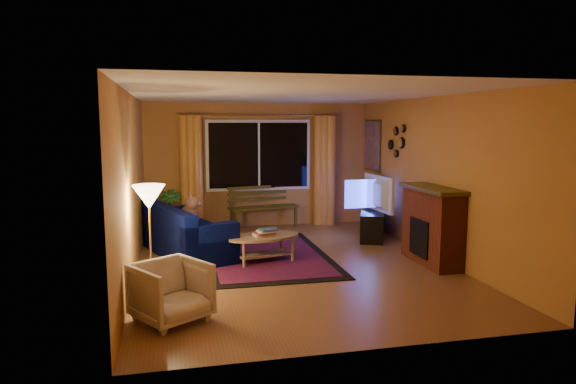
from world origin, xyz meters
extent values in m
cube|color=brown|center=(0.00, 0.00, -0.01)|extent=(4.50, 6.00, 0.02)
cube|color=white|center=(0.00, 0.00, 2.51)|extent=(4.50, 6.00, 0.02)
cube|color=#C0803C|center=(0.00, 3.01, 1.25)|extent=(4.50, 0.02, 2.50)
cube|color=#C0803C|center=(-2.26, 0.00, 1.25)|extent=(0.02, 6.00, 2.50)
cube|color=#C0803C|center=(2.26, 0.00, 1.25)|extent=(0.02, 6.00, 2.50)
cube|color=black|center=(0.00, 2.94, 1.45)|extent=(2.00, 0.02, 1.30)
cylinder|color=#BF8C3F|center=(0.00, 2.90, 2.25)|extent=(3.20, 0.03, 0.03)
cylinder|color=orange|center=(-1.35, 2.88, 1.12)|extent=(0.36, 0.36, 2.24)
cylinder|color=orange|center=(1.35, 2.88, 1.12)|extent=(0.36, 0.36, 2.24)
cube|color=#3F370C|center=(0.06, 2.75, 0.21)|extent=(1.45, 0.68, 0.42)
imported|color=#235B1E|center=(-1.78, 2.70, 0.41)|extent=(0.48, 0.48, 0.82)
cube|color=#010530|center=(-1.50, 0.92, 0.40)|extent=(1.48, 2.16, 0.81)
imported|color=beige|center=(-1.76, -1.87, 0.35)|extent=(0.92, 0.91, 0.70)
cylinder|color=#BF8C3F|center=(-2.00, -0.80, 0.66)|extent=(0.23, 0.23, 1.32)
cube|color=maroon|center=(-0.31, 0.56, 0.01)|extent=(1.93, 3.04, 0.02)
cylinder|color=#95765D|center=(-0.40, 0.22, 0.21)|extent=(1.35, 1.35, 0.41)
cube|color=black|center=(1.84, 1.43, 0.25)|extent=(0.83, 1.26, 0.50)
imported|color=black|center=(1.84, 1.43, 0.82)|extent=(0.22, 1.13, 0.65)
cube|color=maroon|center=(2.05, -0.40, 0.55)|extent=(0.40, 1.20, 1.10)
cube|color=#C56419|center=(2.22, 2.45, 1.65)|extent=(0.04, 0.76, 0.96)
camera|label=1|loc=(-1.71, -7.24, 2.08)|focal=32.00mm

